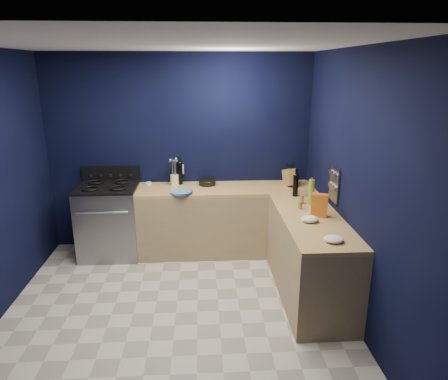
{
  "coord_description": "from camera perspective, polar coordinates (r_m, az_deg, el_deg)",
  "views": [
    {
      "loc": [
        0.28,
        -3.61,
        2.42
      ],
      "look_at": [
        0.55,
        1.0,
        1.0
      ],
      "focal_mm": 32.39,
      "sensor_mm": 36.0,
      "label": 1
    }
  ],
  "objects": [
    {
      "name": "knife_block",
      "position": [
        5.42,
        9.27,
        1.77
      ],
      "size": [
        0.18,
        0.28,
        0.27
      ],
      "primitive_type": "cube",
      "rotation": [
        -0.31,
        0.0,
        0.25
      ],
      "color": "olive",
      "rests_on": "top_back"
    },
    {
      "name": "crouton_bag",
      "position": [
        4.35,
        13.32,
        -2.1
      ],
      "size": [
        0.18,
        0.13,
        0.25
      ],
      "primitive_type": "cube",
      "rotation": [
        0.0,
        0.0,
        -0.36
      ],
      "color": "#B21709",
      "rests_on": "top_right"
    },
    {
      "name": "wine_bottle_back",
      "position": [
        5.43,
        -6.23,
        2.35
      ],
      "size": [
        0.1,
        0.1,
        0.29
      ],
      "primitive_type": "cylinder",
      "rotation": [
        0.0,
        0.0,
        -0.4
      ],
      "color": "black",
      "rests_on": "top_back"
    },
    {
      "name": "spice_panel",
      "position": [
        4.58,
        15.31,
        0.75
      ],
      "size": [
        0.02,
        0.28,
        0.38
      ],
      "primitive_type": "cube",
      "color": "gray",
      "rests_on": "wall_right"
    },
    {
      "name": "cab_back",
      "position": [
        5.43,
        0.26,
        -4.4
      ],
      "size": [
        2.3,
        0.63,
        0.86
      ],
      "primitive_type": "cube",
      "color": "#978055",
      "rests_on": "floor"
    },
    {
      "name": "towel_end",
      "position": [
        3.8,
        15.2,
        -6.7
      ],
      "size": [
        0.21,
        0.2,
        0.05
      ],
      "primitive_type": "ellipsoid",
      "rotation": [
        0.0,
        0.0,
        0.25
      ],
      "color": "white",
      "rests_on": "top_right"
    },
    {
      "name": "top_back",
      "position": [
        5.29,
        0.27,
        0.15
      ],
      "size": [
        2.3,
        0.63,
        0.04
      ],
      "primitive_type": "cube",
      "color": "olive",
      "rests_on": "cab_back"
    },
    {
      "name": "spice_jar_far",
      "position": [
        4.56,
        10.71,
        -2.12
      ],
      "size": [
        0.04,
        0.04,
        0.08
      ],
      "primitive_type": "cylinder",
      "rotation": [
        0.0,
        0.0,
        -0.01
      ],
      "color": "olive",
      "rests_on": "top_right"
    },
    {
      "name": "plate_stack",
      "position": [
        5.05,
        -6.05,
        -0.34
      ],
      "size": [
        0.29,
        0.29,
        0.03
      ],
      "primitive_type": "cylinder",
      "rotation": [
        0.0,
        0.0,
        -0.12
      ],
      "color": "#436EAF",
      "rests_on": "top_back"
    },
    {
      "name": "ramekin",
      "position": [
        5.5,
        -10.57,
        0.92
      ],
      "size": [
        0.1,
        0.1,
        0.03
      ],
      "primitive_type": "cylinder",
      "rotation": [
        0.0,
        0.0,
        -0.18
      ],
      "color": "white",
      "rests_on": "top_back"
    },
    {
      "name": "wine_bottle_right",
      "position": [
        4.97,
        10.06,
        0.62
      ],
      "size": [
        0.07,
        0.07,
        0.26
      ],
      "primitive_type": "cylinder",
      "rotation": [
        0.0,
        0.0,
        0.07
      ],
      "color": "black",
      "rests_on": "top_right"
    },
    {
      "name": "utensil_crock",
      "position": [
        5.42,
        -6.99,
        1.42
      ],
      "size": [
        0.13,
        0.13,
        0.14
      ],
      "primitive_type": "cylinder",
      "rotation": [
        0.0,
        0.0,
        0.26
      ],
      "color": "#F9E8C9",
      "rests_on": "top_back"
    },
    {
      "name": "wall_back",
      "position": [
        5.49,
        -6.22,
        5.22
      ],
      "size": [
        3.5,
        0.02,
        2.6
      ],
      "primitive_type": "cube",
      "color": "black",
      "rests_on": "ground"
    },
    {
      "name": "wall_right",
      "position": [
        4.06,
        18.17,
        0.2
      ],
      "size": [
        0.02,
        3.5,
        2.6
      ],
      "primitive_type": "cube",
      "color": "black",
      "rests_on": "ground"
    },
    {
      "name": "oil_bottle",
      "position": [
        4.71,
        12.2,
        -0.27
      ],
      "size": [
        0.09,
        0.09,
        0.29
      ],
      "primitive_type": "cylinder",
      "rotation": [
        0.0,
        0.0,
        -0.36
      ],
      "color": "olive",
      "rests_on": "top_right"
    },
    {
      "name": "wall_outlet",
      "position": [
        5.52,
        -6.16,
        2.94
      ],
      "size": [
        0.09,
        0.02,
        0.13
      ],
      "primitive_type": "cube",
      "color": "white",
      "rests_on": "wall_back"
    },
    {
      "name": "oven_door",
      "position": [
        5.25,
        -16.49,
        -5.68
      ],
      "size": [
        0.59,
        0.02,
        0.42
      ],
      "primitive_type": "cube",
      "color": "black",
      "rests_on": "gas_range"
    },
    {
      "name": "towel_front",
      "position": [
        4.21,
        12.01,
        -4.02
      ],
      "size": [
        0.19,
        0.17,
        0.06
      ],
      "primitive_type": "ellipsoid",
      "rotation": [
        0.0,
        0.0,
        -0.08
      ],
      "color": "white",
      "rests_on": "top_right"
    },
    {
      "name": "spice_jar_near",
      "position": [
        4.73,
        10.93,
        -1.34
      ],
      "size": [
        0.05,
        0.05,
        0.1
      ],
      "primitive_type": "cylinder",
      "rotation": [
        0.0,
        0.0,
        -0.02
      ],
      "color": "olive",
      "rests_on": "top_right"
    },
    {
      "name": "cab_right",
      "position": [
        4.52,
        11.96,
        -9.41
      ],
      "size": [
        0.63,
        1.67,
        0.86
      ],
      "primitive_type": "cube",
      "color": "#978055",
      "rests_on": "floor"
    },
    {
      "name": "backguard",
      "position": [
        5.64,
        -15.64,
        2.28
      ],
      "size": [
        0.76,
        0.06,
        0.2
      ],
      "primitive_type": "cube",
      "color": "black",
      "rests_on": "gas_range"
    },
    {
      "name": "ceiling",
      "position": [
        3.63,
        -8.29,
        19.93
      ],
      "size": [
        3.5,
        3.5,
        0.02
      ],
      "primitive_type": "cube",
      "color": "silver",
      "rests_on": "ground"
    },
    {
      "name": "top_right",
      "position": [
        4.34,
        12.32,
        -4.08
      ],
      "size": [
        0.63,
        1.67,
        0.04
      ],
      "primitive_type": "cube",
      "color": "olive",
      "rests_on": "cab_right"
    },
    {
      "name": "cooktop",
      "position": [
        5.38,
        -16.19,
        0.38
      ],
      "size": [
        0.76,
        0.66,
        0.03
      ],
      "primitive_type": "cube",
      "color": "black",
      "rests_on": "gas_range"
    },
    {
      "name": "lemon_basket",
      "position": [
        5.39,
        -2.37,
        1.16
      ],
      "size": [
        0.26,
        0.26,
        0.09
      ],
      "primitive_type": "cylinder",
      "rotation": [
        0.0,
        0.0,
        -0.18
      ],
      "color": "black",
      "rests_on": "top_back"
    },
    {
      "name": "wall_front",
      "position": [
        2.18,
        -10.64,
        -14.08
      ],
      "size": [
        3.5,
        0.02,
        2.6
      ],
      "primitive_type": "cube",
      "color": "black",
      "rests_on": "ground"
    },
    {
      "name": "floor",
      "position": [
        4.36,
        -6.77,
        -16.9
      ],
      "size": [
        3.5,
        3.5,
        0.02
      ],
      "primitive_type": "cube",
      "color": "#B7B1A0",
      "rests_on": "ground"
    },
    {
      "name": "gas_range",
      "position": [
        5.53,
        -15.79,
        -4.33
      ],
      "size": [
        0.76,
        0.66,
        0.92
      ],
      "primitive_type": "cube",
      "color": "gray",
      "rests_on": "floor"
    }
  ]
}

